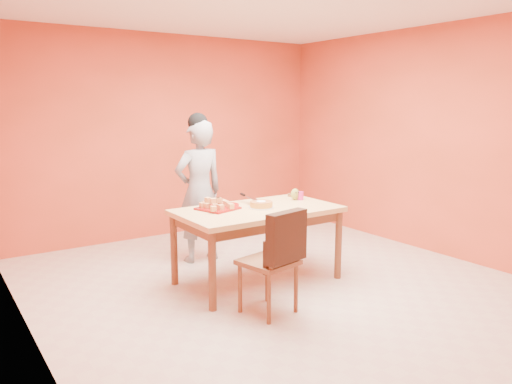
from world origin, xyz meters
TOP-DOWN VIEW (x-y plane):
  - floor at (0.00, 0.00)m, footprint 5.00×5.00m
  - ceiling at (0.00, 0.00)m, footprint 5.00×5.00m
  - wall_back at (0.00, 2.50)m, footprint 4.50×0.00m
  - wall_left at (-2.25, 0.00)m, footprint 0.00×5.00m
  - wall_right at (2.25, 0.00)m, footprint 0.00×5.00m
  - dining_table at (-0.10, 0.24)m, footprint 1.60×0.90m
  - dining_chair at (-0.46, -0.47)m, footprint 0.50×0.57m
  - pastry_pile at (-0.46, 0.42)m, footprint 0.30×0.30m
  - person at (-0.26, 1.19)m, footprint 0.59×0.39m
  - pastry_platter at (-0.46, 0.42)m, footprint 0.42×0.42m
  - red_dinner_plate at (-0.28, 0.53)m, footprint 0.29×0.29m
  - white_cake_plate at (-0.07, 0.23)m, footprint 0.26×0.26m
  - sponge_cake at (-0.07, 0.23)m, footprint 0.24×0.24m
  - cake_server at (-0.06, 0.41)m, footprint 0.10×0.26m
  - egg_ornament at (0.48, 0.38)m, footprint 0.12×0.11m
  - magenta_glass at (0.53, 0.35)m, footprint 0.08×0.08m
  - checker_tin at (0.58, 0.56)m, footprint 0.10×0.10m

SIDE VIEW (x-z plane):
  - floor at x=0.00m, z-range 0.00..0.00m
  - dining_chair at x=-0.46m, z-range 0.02..0.94m
  - dining_table at x=-0.10m, z-range 0.29..1.05m
  - white_cake_plate at x=-0.07m, z-range 0.76..0.77m
  - red_dinner_plate at x=-0.28m, z-range 0.76..0.77m
  - pastry_platter at x=-0.46m, z-range 0.76..0.78m
  - checker_tin at x=0.58m, z-range 0.76..0.79m
  - sponge_cake at x=-0.07m, z-range 0.77..0.82m
  - magenta_glass at x=0.53m, z-range 0.76..0.85m
  - person at x=-0.26m, z-range 0.00..1.61m
  - egg_ornament at x=0.48m, z-range 0.76..0.88m
  - pastry_pile at x=-0.46m, z-range 0.78..0.88m
  - cake_server at x=-0.06m, z-range 0.83..0.83m
  - wall_back at x=0.00m, z-range -0.90..3.60m
  - wall_left at x=-2.25m, z-range -1.15..3.85m
  - wall_right at x=2.25m, z-range -1.15..3.85m
  - ceiling at x=0.00m, z-range 2.70..2.70m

